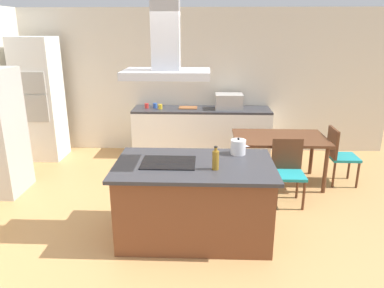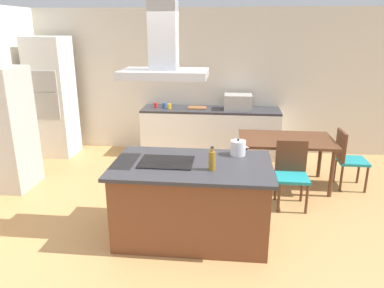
# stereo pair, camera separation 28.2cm
# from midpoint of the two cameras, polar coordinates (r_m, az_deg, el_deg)

# --- Properties ---
(ground) EXTENTS (16.00, 16.00, 0.00)m
(ground) POSITION_cam_midpoint_polar(r_m,az_deg,el_deg) (5.82, 2.95, -6.13)
(ground) COLOR tan
(wall_back) EXTENTS (7.20, 0.10, 2.70)m
(wall_back) POSITION_cam_midpoint_polar(r_m,az_deg,el_deg) (7.15, 3.91, 9.62)
(wall_back) COLOR beige
(wall_back) RESTS_ON ground
(kitchen_island) EXTENTS (1.78, 1.08, 0.90)m
(kitchen_island) POSITION_cam_midpoint_polar(r_m,az_deg,el_deg) (4.28, 1.91, -8.67)
(kitchen_island) COLOR brown
(kitchen_island) RESTS_ON ground
(cooktop) EXTENTS (0.60, 0.44, 0.01)m
(cooktop) POSITION_cam_midpoint_polar(r_m,az_deg,el_deg) (4.12, -2.06, -2.84)
(cooktop) COLOR black
(cooktop) RESTS_ON kitchen_island
(tea_kettle) EXTENTS (0.23, 0.18, 0.20)m
(tea_kettle) POSITION_cam_midpoint_polar(r_m,az_deg,el_deg) (4.39, 9.01, -0.62)
(tea_kettle) COLOR silver
(tea_kettle) RESTS_ON kitchen_island
(olive_oil_bottle) EXTENTS (0.07, 0.07, 0.26)m
(olive_oil_bottle) POSITION_cam_midpoint_polar(r_m,az_deg,el_deg) (3.89, 5.20, -2.55)
(olive_oil_bottle) COLOR olive
(olive_oil_bottle) RESTS_ON kitchen_island
(back_counter) EXTENTS (2.56, 0.62, 0.90)m
(back_counter) POSITION_cam_midpoint_polar(r_m,az_deg,el_deg) (6.97, 4.00, 1.83)
(back_counter) COLOR white
(back_counter) RESTS_ON ground
(countertop_microwave) EXTENTS (0.50, 0.38, 0.28)m
(countertop_microwave) POSITION_cam_midpoint_polar(r_m,az_deg,el_deg) (6.83, 8.35, 6.46)
(countertop_microwave) COLOR #B2AFAA
(countertop_microwave) RESTS_ON back_counter
(coffee_mug_red) EXTENTS (0.08, 0.08, 0.09)m
(coffee_mug_red) POSITION_cam_midpoint_polar(r_m,az_deg,el_deg) (6.97, -4.47, 6.02)
(coffee_mug_red) COLOR red
(coffee_mug_red) RESTS_ON back_counter
(coffee_mug_blue) EXTENTS (0.08, 0.08, 0.09)m
(coffee_mug_blue) POSITION_cam_midpoint_polar(r_m,az_deg,el_deg) (6.97, -3.18, 6.05)
(coffee_mug_blue) COLOR #2D56B2
(coffee_mug_blue) RESTS_ON back_counter
(coffee_mug_yellow) EXTENTS (0.08, 0.08, 0.09)m
(coffee_mug_yellow) POSITION_cam_midpoint_polar(r_m,az_deg,el_deg) (6.87, -2.38, 5.88)
(coffee_mug_yellow) COLOR gold
(coffee_mug_yellow) RESTS_ON back_counter
(cutting_board) EXTENTS (0.34, 0.24, 0.02)m
(cutting_board) POSITION_cam_midpoint_polar(r_m,az_deg,el_deg) (6.92, 1.97, 5.67)
(cutting_board) COLOR #995B33
(cutting_board) RESTS_ON back_counter
(wall_oven_stack) EXTENTS (0.70, 0.66, 2.20)m
(wall_oven_stack) POSITION_cam_midpoint_polar(r_m,az_deg,el_deg) (7.31, -19.88, 6.81)
(wall_oven_stack) COLOR white
(wall_oven_stack) RESTS_ON ground
(refrigerator) EXTENTS (0.80, 0.73, 1.82)m
(refrigerator) POSITION_cam_midpoint_polar(r_m,az_deg,el_deg) (6.07, -26.49, 2.09)
(refrigerator) COLOR #B2AFAA
(refrigerator) RESTS_ON ground
(dining_table) EXTENTS (1.40, 0.90, 0.75)m
(dining_table) POSITION_cam_midpoint_polar(r_m,az_deg,el_deg) (5.76, 15.73, 0.03)
(dining_table) COLOR #59331E
(dining_table) RESTS_ON ground
(chair_at_right_end) EXTENTS (0.42, 0.42, 0.89)m
(chair_at_right_end) POSITION_cam_midpoint_polar(r_m,az_deg,el_deg) (6.04, 24.19, -1.68)
(chair_at_right_end) COLOR teal
(chair_at_right_end) RESTS_ON ground
(chair_facing_island) EXTENTS (0.42, 0.42, 0.89)m
(chair_facing_island) POSITION_cam_midpoint_polar(r_m,az_deg,el_deg) (5.20, 16.73, -3.86)
(chair_facing_island) COLOR teal
(chair_facing_island) RESTS_ON ground
(range_hood) EXTENTS (0.90, 0.55, 0.78)m
(range_hood) POSITION_cam_midpoint_polar(r_m,az_deg,el_deg) (3.87, -2.26, 13.98)
(range_hood) COLOR #ADADB2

